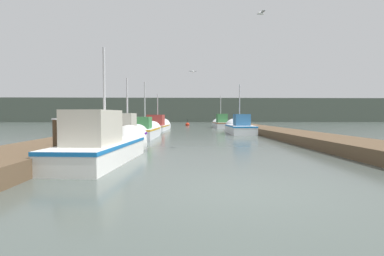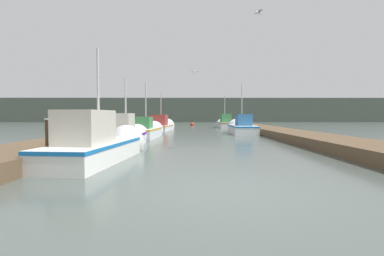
{
  "view_description": "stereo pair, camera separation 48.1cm",
  "coord_description": "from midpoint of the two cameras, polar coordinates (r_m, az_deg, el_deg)",
  "views": [
    {
      "loc": [
        -1.07,
        -5.62,
        1.47
      ],
      "look_at": [
        -0.46,
        12.09,
        0.7
      ],
      "focal_mm": 28.0,
      "sensor_mm": 36.0,
      "label": 1
    },
    {
      "loc": [
        -0.58,
        -5.63,
        1.47
      ],
      "look_at": [
        -0.46,
        12.09,
        0.7
      ],
      "focal_mm": 28.0,
      "sensor_mm": 36.0,
      "label": 2
    }
  ],
  "objects": [
    {
      "name": "dock_left",
      "position": [
        22.22,
        -13.31,
        -0.76
      ],
      "size": [
        2.52,
        40.0,
        0.47
      ],
      "color": "brown",
      "rests_on": "ground_plane"
    },
    {
      "name": "distant_shore_ridge",
      "position": [
        68.89,
        0.28,
        3.34
      ],
      "size": [
        120.0,
        16.0,
        4.96
      ],
      "color": "#424C42",
      "rests_on": "ground_plane"
    },
    {
      "name": "ground_plane",
      "position": [
        5.88,
        7.85,
        -12.05
      ],
      "size": [
        200.0,
        200.0,
        0.0
      ],
      "color": "#47514C"
    },
    {
      "name": "fishing_boat_2",
      "position": [
        20.09,
        -7.9,
        -0.53
      ],
      "size": [
        1.81,
        5.48,
        4.03
      ],
      "rotation": [
        0.0,
        0.0,
        -0.06
      ],
      "color": "silver",
      "rests_on": "ground_plane"
    },
    {
      "name": "seagull_lead",
      "position": [
        13.74,
        13.55,
        20.59
      ],
      "size": [
        0.31,
        0.56,
        0.12
      ],
      "rotation": [
        0.0,
        0.0,
        4.98
      ],
      "color": "white"
    },
    {
      "name": "fishing_boat_3",
      "position": [
        24.35,
        9.91,
        0.1
      ],
      "size": [
        1.86,
        5.91,
        4.38
      ],
      "rotation": [
        0.0,
        0.0,
        -0.03
      ],
      "color": "silver",
      "rests_on": "ground_plane"
    },
    {
      "name": "mooring_piling_2",
      "position": [
        27.3,
        10.73,
        0.68
      ],
      "size": [
        0.36,
        0.36,
        1.24
      ],
      "color": "#473523",
      "rests_on": "ground_plane"
    },
    {
      "name": "mooring_piling_0",
      "position": [
        38.62,
        7.6,
        1.03
      ],
      "size": [
        0.29,
        0.29,
        0.98
      ],
      "color": "#473523",
      "rests_on": "ground_plane"
    },
    {
      "name": "channel_buoy",
      "position": [
        41.17,
        0.35,
        0.67
      ],
      "size": [
        0.54,
        0.54,
        1.04
      ],
      "color": "red",
      "rests_on": "ground_plane"
    },
    {
      "name": "fishing_boat_4",
      "position": [
        29.64,
        -5.3,
        0.47
      ],
      "size": [
        2.28,
        6.56,
        4.06
      ],
      "rotation": [
        0.0,
        0.0,
        -0.08
      ],
      "color": "silver",
      "rests_on": "ground_plane"
    },
    {
      "name": "seagull_1",
      "position": [
        21.38,
        1.09,
        10.69
      ],
      "size": [
        0.56,
        0.3,
        0.12
      ],
      "rotation": [
        0.0,
        0.0,
        3.27
      ],
      "color": "white"
    },
    {
      "name": "dock_right",
      "position": [
        22.65,
        16.57,
        -0.74
      ],
      "size": [
        2.52,
        40.0,
        0.47
      ],
      "color": "brown",
      "rests_on": "ground_plane"
    },
    {
      "name": "fishing_boat_5",
      "position": [
        35.1,
        6.61,
        0.92
      ],
      "size": [
        1.56,
        5.35,
        4.09
      ],
      "rotation": [
        0.0,
        0.0,
        0.02
      ],
      "color": "silver",
      "rests_on": "ground_plane"
    },
    {
      "name": "fishing_boat_0",
      "position": [
        10.17,
        -15.84,
        -3.0
      ],
      "size": [
        2.1,
        5.79,
        4.06
      ],
      "rotation": [
        0.0,
        0.0,
        -0.1
      ],
      "color": "silver",
      "rests_on": "ground_plane"
    },
    {
      "name": "mooring_piling_1",
      "position": [
        9.14,
        -24.04,
        -2.59
      ],
      "size": [
        0.29,
        0.29,
        1.38
      ],
      "color": "#473523",
      "rests_on": "ground_plane"
    },
    {
      "name": "fishing_boat_1",
      "position": [
        14.81,
        -11.32,
        -1.5
      ],
      "size": [
        1.44,
        5.46,
        3.57
      ],
      "rotation": [
        0.0,
        0.0,
        -0.0
      ],
      "color": "silver",
      "rests_on": "ground_plane"
    }
  ]
}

